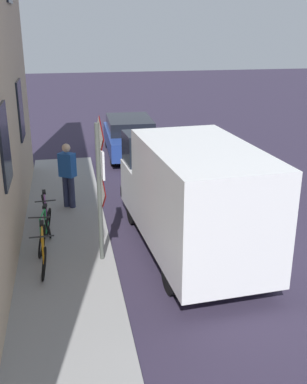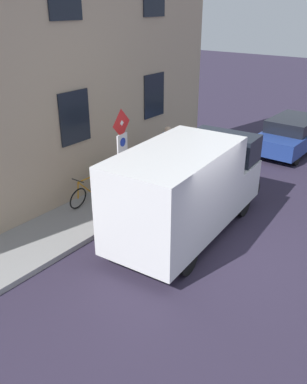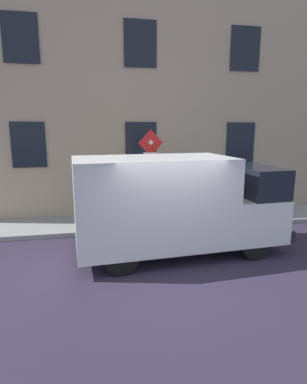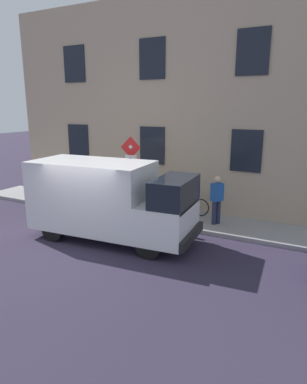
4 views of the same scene
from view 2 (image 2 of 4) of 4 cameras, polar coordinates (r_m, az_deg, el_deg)
name	(u,v)px [view 2 (image 2 of 4)]	position (r m, az deg, el deg)	size (l,w,h in m)	color
ground_plane	(203,247)	(10.46, 6.99, -7.64)	(80.00, 80.00, 0.00)	#2D263A
sidewalk_slab	(104,207)	(12.24, -6.97, -2.10)	(1.96, 15.69, 0.14)	gray
building_facade	(61,62)	(11.97, -12.86, 17.32)	(0.75, 13.69, 8.25)	tan
sign_post_stacked	(122,152)	(11.01, -4.42, 5.65)	(0.17, 0.56, 2.88)	#474C47
delivery_van	(187,187)	(10.41, 4.74, 0.67)	(2.36, 5.46, 2.50)	white
parked_hatchback	(291,134)	(17.69, 18.78, 7.72)	(1.85, 4.04, 1.38)	navy
bicycle_purple	(131,172)	(13.50, -3.23, 2.81)	(0.46, 1.72, 0.89)	black
bicycle_green	(112,181)	(12.86, -5.91, 1.54)	(0.46, 1.72, 0.89)	black
bicycle_orange	(90,191)	(12.26, -8.85, 0.14)	(0.46, 1.71, 0.89)	black
pedestrian	(168,149)	(13.96, 2.00, 6.05)	(0.48, 0.44, 1.72)	#262B47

